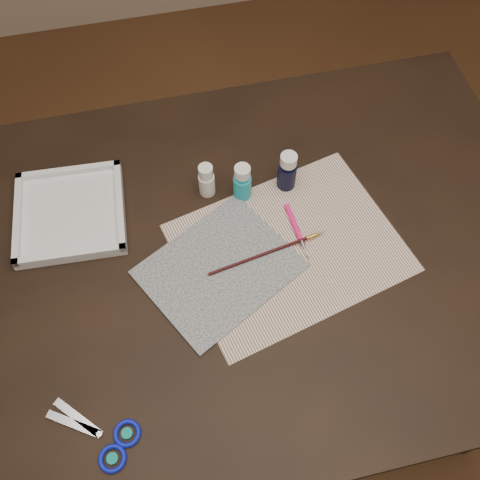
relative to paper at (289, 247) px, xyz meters
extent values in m
cube|color=#422614|center=(-0.10, 0.01, -0.76)|extent=(3.50, 3.50, 0.02)
cube|color=black|center=(-0.10, 0.01, -0.38)|extent=(1.30, 0.90, 0.75)
cube|color=white|center=(0.00, 0.00, 0.00)|extent=(0.50, 0.42, 0.00)
cube|color=black|center=(-0.15, -0.02, 0.00)|extent=(0.35, 0.33, 0.00)
cylinder|color=silver|center=(-0.13, 0.17, 0.04)|extent=(0.04, 0.04, 0.08)
cylinder|color=#19A5B7|center=(-0.06, 0.15, 0.05)|extent=(0.05, 0.05, 0.09)
cylinder|color=black|center=(0.03, 0.15, 0.05)|extent=(0.05, 0.05, 0.10)
cube|color=silver|center=(-0.42, 0.17, 0.01)|extent=(0.23, 0.23, 0.03)
camera|label=1|loc=(-0.21, -0.48, 0.95)|focal=40.00mm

